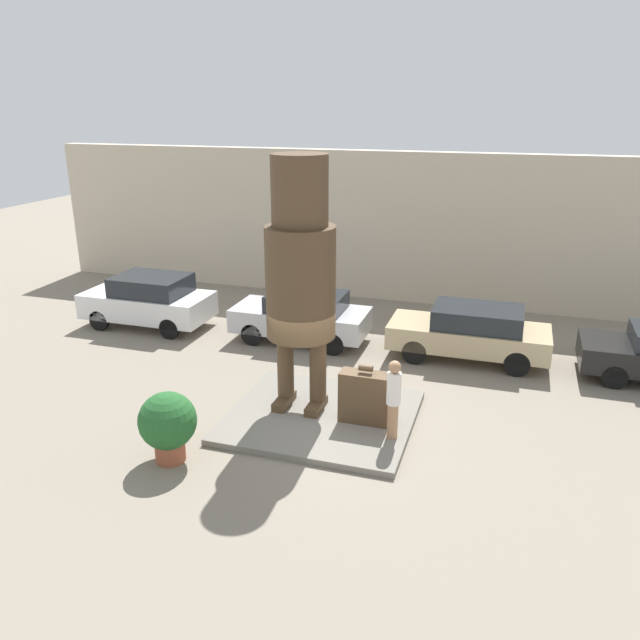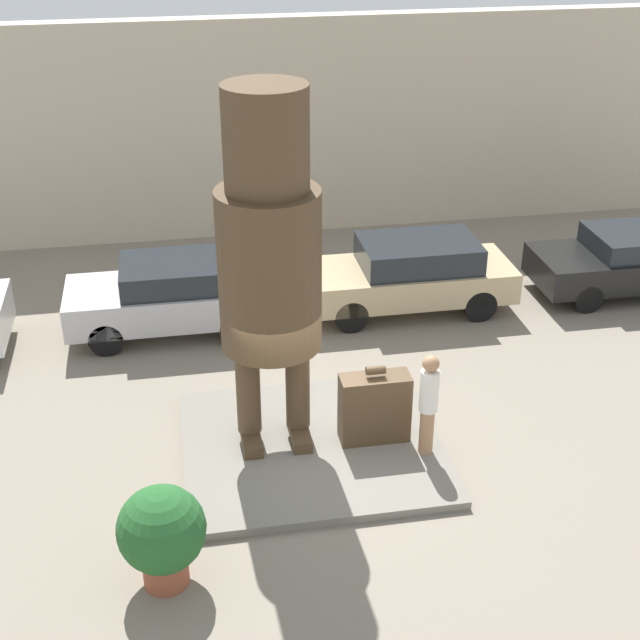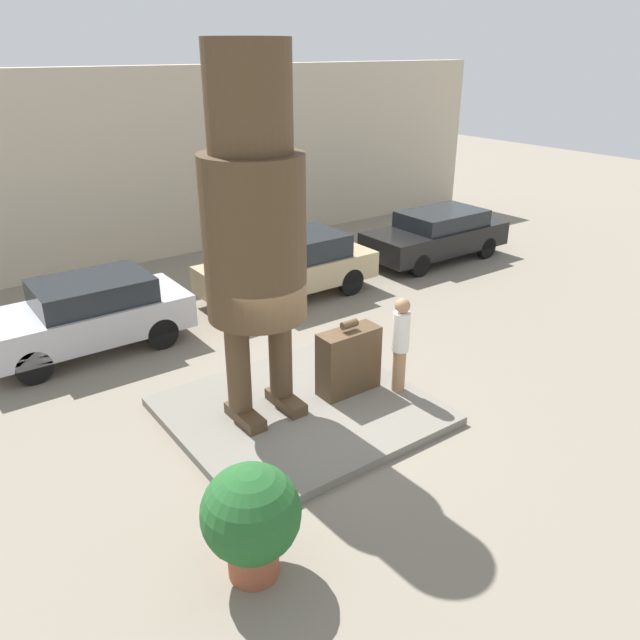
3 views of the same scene
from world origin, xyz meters
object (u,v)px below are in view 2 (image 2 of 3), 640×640
(parked_car_silver, at_px, (171,294))
(parked_car_tan, at_px, (410,273))
(statue_figure, at_px, (269,248))
(giant_suitcase, at_px, (374,407))
(tourist, at_px, (428,401))
(parked_car_black, at_px, (635,259))
(planter_pot, at_px, (162,533))

(parked_car_silver, xyz_separation_m, parked_car_tan, (5.02, 0.09, 0.01))
(statue_figure, height_order, parked_car_silver, statue_figure)
(giant_suitcase, height_order, parked_car_silver, parked_car_silver)
(tourist, distance_m, parked_car_black, 8.21)
(giant_suitcase, bearing_deg, tourist, -35.19)
(tourist, relative_size, parked_car_tan, 0.40)
(tourist, bearing_deg, parked_car_silver, 126.63)
(statue_figure, height_order, giant_suitcase, statue_figure)
(statue_figure, height_order, parked_car_tan, statue_figure)
(parked_car_black, height_order, planter_pot, planter_pot)
(parked_car_silver, height_order, planter_pot, parked_car_silver)
(parked_car_black, xyz_separation_m, planter_pot, (-10.50, -7.28, 0.07))
(giant_suitcase, distance_m, tourist, 0.98)
(giant_suitcase, height_order, planter_pot, giant_suitcase)
(parked_car_silver, distance_m, parked_car_black, 10.15)
(statue_figure, xyz_separation_m, parked_car_tan, (3.51, 4.43, -2.71))
(statue_figure, relative_size, planter_pot, 3.87)
(giant_suitcase, distance_m, planter_pot, 4.30)
(parked_car_silver, bearing_deg, parked_car_black, -179.64)
(planter_pot, bearing_deg, statue_figure, 57.22)
(statue_figure, distance_m, parked_car_black, 10.09)
(statue_figure, relative_size, giant_suitcase, 4.23)
(giant_suitcase, relative_size, tourist, 0.77)
(giant_suitcase, xyz_separation_m, parked_car_black, (7.04, 4.73, 0.03))
(tourist, xyz_separation_m, planter_pot, (-4.20, -2.03, -0.28))
(tourist, bearing_deg, statue_figure, 160.24)
(parked_car_silver, xyz_separation_m, parked_car_black, (10.15, 0.06, -0.04))
(parked_car_tan, relative_size, parked_car_black, 1.00)
(giant_suitcase, bearing_deg, statue_figure, 168.62)
(giant_suitcase, xyz_separation_m, planter_pot, (-3.46, -2.55, 0.10))
(giant_suitcase, bearing_deg, planter_pot, -143.60)
(parked_car_silver, bearing_deg, planter_pot, 87.25)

